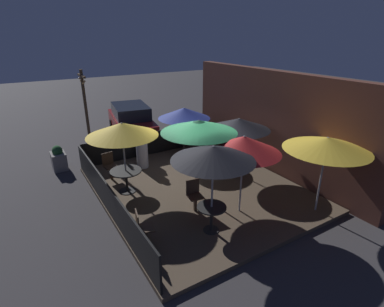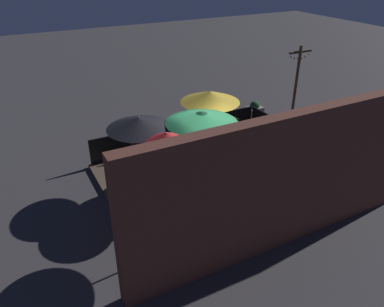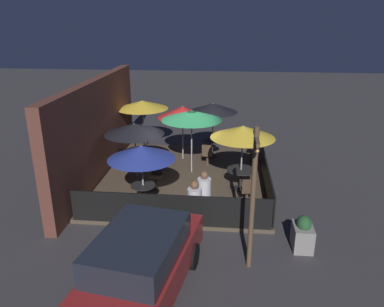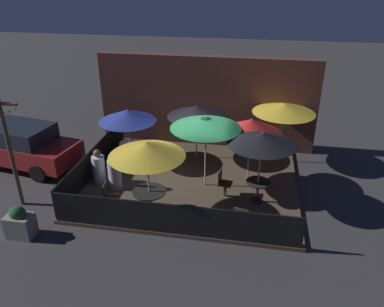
% 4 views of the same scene
% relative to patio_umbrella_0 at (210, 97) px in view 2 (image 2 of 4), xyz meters
% --- Properties ---
extents(ground_plane, '(60.00, 60.00, 0.00)m').
position_rel_patio_umbrella_0_xyz_m(ground_plane, '(0.90, 2.08, -2.21)').
color(ground_plane, '#383538').
extents(patio_deck, '(7.09, 6.00, 0.12)m').
position_rel_patio_umbrella_0_xyz_m(patio_deck, '(0.90, 2.08, -2.15)').
color(patio_deck, brown).
rests_on(patio_deck, ground_plane).
extents(building_wall, '(8.69, 0.36, 3.70)m').
position_rel_patio_umbrella_0_xyz_m(building_wall, '(0.90, 5.31, -0.36)').
color(building_wall, brown).
rests_on(building_wall, ground_plane).
extents(fence_front, '(6.89, 0.05, 0.95)m').
position_rel_patio_umbrella_0_xyz_m(fence_front, '(0.90, -0.87, -1.61)').
color(fence_front, black).
rests_on(fence_front, patio_deck).
extents(fence_side_left, '(0.05, 5.80, 0.95)m').
position_rel_patio_umbrella_0_xyz_m(fence_side_left, '(-2.60, 2.08, -1.61)').
color(fence_side_left, black).
rests_on(fence_side_left, patio_deck).
extents(patio_umbrella_0, '(2.16, 2.16, 2.29)m').
position_rel_patio_umbrella_0_xyz_m(patio_umbrella_0, '(0.00, 0.00, 0.00)').
color(patio_umbrella_0, '#B2B2B7').
rests_on(patio_umbrella_0, patio_deck).
extents(patio_umbrella_1, '(2.07, 2.07, 2.05)m').
position_rel_patio_umbrella_0_xyz_m(patio_umbrella_1, '(-1.62, 3.07, -0.25)').
color(patio_umbrella_1, '#B2B2B7').
rests_on(patio_umbrella_1, patio_deck).
extents(patio_umbrella_2, '(2.02, 2.02, 2.33)m').
position_rel_patio_umbrella_0_xyz_m(patio_umbrella_2, '(3.12, 1.13, 0.06)').
color(patio_umbrella_2, '#B2B2B7').
rests_on(patio_umbrella_2, patio_deck).
extents(patio_umbrella_3, '(2.18, 2.18, 2.06)m').
position_rel_patio_umbrella_0_xyz_m(patio_umbrella_3, '(0.76, 3.87, -0.22)').
color(patio_umbrella_3, '#B2B2B7').
rests_on(patio_umbrella_3, patio_deck).
extents(patio_umbrella_4, '(2.27, 2.27, 2.22)m').
position_rel_patio_umbrella_0_xyz_m(patio_umbrella_4, '(3.89, 4.27, -0.05)').
color(patio_umbrella_4, '#B2B2B7').
rests_on(patio_umbrella_4, patio_deck).
extents(patio_umbrella_5, '(2.25, 2.25, 2.43)m').
position_rel_patio_umbrella_0_xyz_m(patio_umbrella_5, '(1.38, 1.85, 0.17)').
color(patio_umbrella_5, '#B2B2B7').
rests_on(patio_umbrella_5, patio_deck).
extents(patio_umbrella_6, '(2.02, 2.02, 2.26)m').
position_rel_patio_umbrella_0_xyz_m(patio_umbrella_6, '(2.78, 2.36, -0.06)').
color(patio_umbrella_6, '#B2B2B7').
rests_on(patio_umbrella_6, patio_deck).
extents(dining_table_0, '(0.99, 0.99, 0.74)m').
position_rel_patio_umbrella_0_xyz_m(dining_table_0, '(0.00, 0.00, -1.49)').
color(dining_table_0, black).
rests_on(dining_table_0, patio_deck).
extents(dining_table_1, '(0.76, 0.76, 0.76)m').
position_rel_patio_umbrella_0_xyz_m(dining_table_1, '(-1.62, 3.07, -1.49)').
color(dining_table_1, black).
rests_on(dining_table_1, patio_deck).
extents(dining_table_2, '(0.75, 0.75, 0.71)m').
position_rel_patio_umbrella_0_xyz_m(dining_table_2, '(3.12, 1.13, -1.53)').
color(dining_table_2, black).
rests_on(dining_table_2, patio_deck).
extents(patio_chair_0, '(0.48, 0.48, 0.91)m').
position_rel_patio_umbrella_0_xyz_m(patio_chair_0, '(2.73, -0.57, -1.60)').
color(patio_chair_0, '#4C3828').
rests_on(patio_chair_0, patio_deck).
extents(patio_chair_1, '(0.44, 0.44, 0.92)m').
position_rel_patio_umbrella_0_xyz_m(patio_chair_1, '(-0.28, 2.92, -1.58)').
color(patio_chair_1, '#4C3828').
rests_on(patio_chair_1, patio_deck).
extents(patio_chair_2, '(0.45, 0.45, 0.92)m').
position_rel_patio_umbrella_0_xyz_m(patio_chair_2, '(2.05, 1.28, -1.58)').
color(patio_chair_2, '#4C3828').
rests_on(patio_chair_2, patio_deck).
extents(patio_chair_3, '(0.46, 0.46, 0.94)m').
position_rel_patio_umbrella_0_xyz_m(patio_chair_3, '(-1.18, -0.18, -1.57)').
color(patio_chair_3, '#4C3828').
rests_on(patio_chair_3, patio_deck).
extents(patron_0, '(0.50, 0.50, 1.22)m').
position_rel_patio_umbrella_0_xyz_m(patron_0, '(-2.16, 1.41, -1.55)').
color(patron_0, silver).
rests_on(patron_0, patio_deck).
extents(patron_1, '(0.58, 0.58, 1.25)m').
position_rel_patio_umbrella_0_xyz_m(patron_1, '(-1.51, 1.17, -1.54)').
color(patron_1, silver).
rests_on(patron_1, patio_deck).
extents(planter_box, '(0.72, 0.51, 0.96)m').
position_rel_patio_umbrella_0_xyz_m(planter_box, '(-3.25, -1.55, -1.78)').
color(planter_box, gray).
rests_on(planter_box, ground_plane).
extents(light_post, '(1.10, 0.12, 3.57)m').
position_rel_patio_umbrella_0_xyz_m(light_post, '(-4.15, -0.12, -0.20)').
color(light_post, brown).
rests_on(light_post, ground_plane).
extents(parked_car_0, '(4.53, 2.39, 1.62)m').
position_rel_patio_umbrella_0_xyz_m(parked_car_0, '(-5.54, 2.26, -1.36)').
color(parked_car_0, maroon).
rests_on(parked_car_0, ground_plane).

